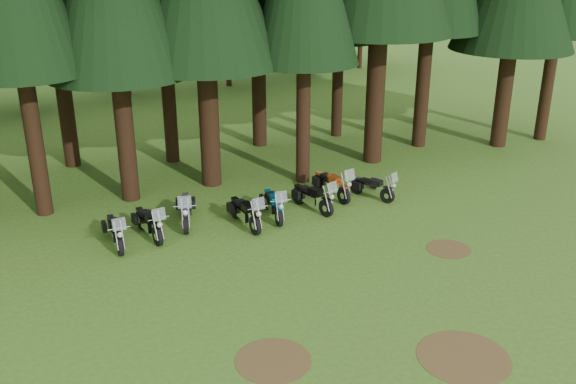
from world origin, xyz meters
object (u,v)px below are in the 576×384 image
object	(u,v)px
motorcycle_4	(273,205)
motorcycle_1	(149,224)
motorcycle_7	(372,188)
motorcycle_5	(312,198)
motorcycle_0	(115,233)
motorcycle_2	(186,211)
motorcycle_6	(332,185)
motorcycle_3	(245,213)

from	to	relation	value
motorcycle_4	motorcycle_1	bearing A→B (deg)	-174.73
motorcycle_7	motorcycle_5	bearing A→B (deg)	157.25
motorcycle_0	motorcycle_5	size ratio (longest dim) A/B	0.99
motorcycle_2	motorcycle_0	bearing A→B (deg)	-148.69
motorcycle_7	motorcycle_6	bearing A→B (deg)	127.32
motorcycle_0	motorcycle_6	world-z (taller)	motorcycle_6
motorcycle_6	motorcycle_2	bearing A→B (deg)	173.16
motorcycle_1	motorcycle_5	xyz separation A→B (m)	(5.84, -0.59, -0.00)
motorcycle_4	motorcycle_7	size ratio (longest dim) A/B	1.13
motorcycle_1	motorcycle_6	bearing A→B (deg)	-3.10
motorcycle_5	motorcycle_0	bearing A→B (deg)	165.12
motorcycle_4	motorcycle_6	xyz separation A→B (m)	(2.79, 0.64, 0.02)
motorcycle_5	motorcycle_1	bearing A→B (deg)	163.20
motorcycle_2	motorcycle_6	distance (m)	5.69
motorcycle_3	motorcycle_7	bearing A→B (deg)	-0.46
motorcycle_1	motorcycle_3	world-z (taller)	motorcycle_3
motorcycle_1	motorcycle_2	world-z (taller)	motorcycle_2
motorcycle_0	motorcycle_3	bearing A→B (deg)	-3.91
motorcycle_6	motorcycle_4	bearing A→B (deg)	-170.99
motorcycle_3	motorcycle_7	size ratio (longest dim) A/B	1.16
motorcycle_1	motorcycle_6	world-z (taller)	motorcycle_6
motorcycle_0	motorcycle_2	world-z (taller)	motorcycle_2
motorcycle_0	motorcycle_5	xyz separation A→B (m)	(6.97, -0.47, 0.01)
motorcycle_6	motorcycle_1	bearing A→B (deg)	177.07
motorcycle_0	motorcycle_4	bearing A→B (deg)	-0.05
motorcycle_0	motorcycle_2	distance (m)	2.60
motorcycle_5	motorcycle_7	distance (m)	2.55
motorcycle_6	motorcycle_7	xyz separation A→B (m)	(1.30, -0.82, -0.06)
motorcycle_3	motorcycle_7	distance (m)	5.26
motorcycle_2	motorcycle_7	world-z (taller)	motorcycle_2
motorcycle_2	motorcycle_5	size ratio (longest dim) A/B	1.04
motorcycle_4	motorcycle_2	bearing A→B (deg)	174.27
motorcycle_0	motorcycle_7	world-z (taller)	motorcycle_0
motorcycle_0	motorcycle_6	size ratio (longest dim) A/B	0.94
motorcycle_0	motorcycle_7	bearing A→B (deg)	0.69
motorcycle_6	motorcycle_7	world-z (taller)	motorcycle_6
motorcycle_4	motorcycle_5	distance (m)	1.54
motorcycle_2	motorcycle_7	xyz separation A→B (m)	(6.98, -1.10, -0.07)
motorcycle_1	motorcycle_3	distance (m)	3.21
motorcycle_2	motorcycle_4	xyz separation A→B (m)	(2.89, -0.93, -0.03)
motorcycle_6	motorcycle_0	bearing A→B (deg)	177.78
motorcycle_0	motorcycle_1	world-z (taller)	motorcycle_1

